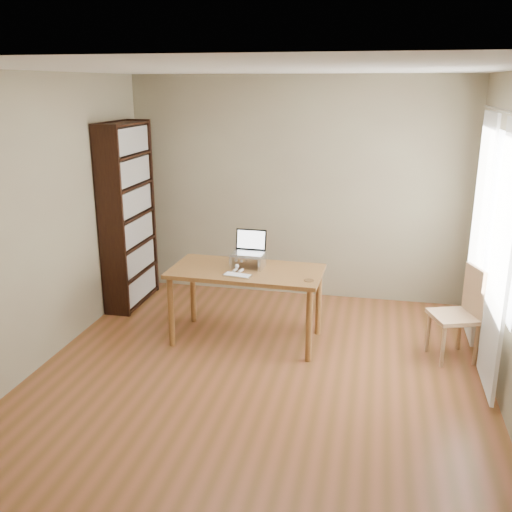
{
  "coord_description": "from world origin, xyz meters",
  "views": [
    {
      "loc": [
        0.94,
        -4.35,
        2.49
      ],
      "look_at": [
        -0.17,
        0.79,
        0.9
      ],
      "focal_mm": 40.0,
      "sensor_mm": 36.0,
      "label": 1
    }
  ],
  "objects": [
    {
      "name": "curtains",
      "position": [
        1.92,
        0.8,
        1.17
      ],
      "size": [
        0.03,
        1.9,
        2.25
      ],
      "color": "white",
      "rests_on": "ground"
    },
    {
      "name": "laptop",
      "position": [
        -0.28,
        0.94,
        0.94
      ],
      "size": [
        0.32,
        0.27,
        0.22
      ],
      "rotation": [
        0.0,
        0.0,
        -0.03
      ],
      "color": "silver",
      "rests_on": "laptop_stand"
    },
    {
      "name": "coaster",
      "position": [
        0.37,
        0.61,
        0.75
      ],
      "size": [
        0.09,
        0.09,
        0.01
      ],
      "primitive_type": "cylinder",
      "color": "brown",
      "rests_on": "desk"
    },
    {
      "name": "keyboard",
      "position": [
        -0.31,
        0.59,
        0.76
      ],
      "size": [
        0.28,
        0.16,
        0.02
      ],
      "rotation": [
        0.0,
        0.0,
        -0.17
      ],
      "color": "silver",
      "rests_on": "desk"
    },
    {
      "name": "desk",
      "position": [
        -0.28,
        0.81,
        0.66
      ],
      "size": [
        1.5,
        0.79,
        0.75
      ],
      "rotation": [
        0.0,
        0.0,
        -0.03
      ],
      "color": "brown",
      "rests_on": "ground"
    },
    {
      "name": "laptop_stand",
      "position": [
        -0.28,
        0.89,
        0.83
      ],
      "size": [
        0.32,
        0.25,
        0.13
      ],
      "rotation": [
        0.0,
        0.0,
        -0.03
      ],
      "color": "silver",
      "rests_on": "desk"
    },
    {
      "name": "room",
      "position": [
        0.03,
        0.01,
        1.3
      ],
      "size": [
        4.04,
        4.54,
        2.64
      ],
      "color": "brown",
      "rests_on": "ground"
    },
    {
      "name": "bookshelf",
      "position": [
        -1.83,
        1.55,
        1.05
      ],
      "size": [
        0.3,
        0.9,
        2.1
      ],
      "color": "black",
      "rests_on": "ground"
    },
    {
      "name": "chair",
      "position": [
        1.77,
        0.82,
        0.48
      ],
      "size": [
        0.51,
        0.5,
        0.89
      ],
      "rotation": [
        0.0,
        0.0,
        0.35
      ],
      "color": "tan",
      "rests_on": "ground"
    },
    {
      "name": "cat",
      "position": [
        -0.31,
        0.92,
        0.81
      ],
      "size": [
        0.23,
        0.47,
        0.14
      ],
      "rotation": [
        0.0,
        0.0,
        -0.17
      ],
      "color": "#463E37",
      "rests_on": "desk"
    }
  ]
}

